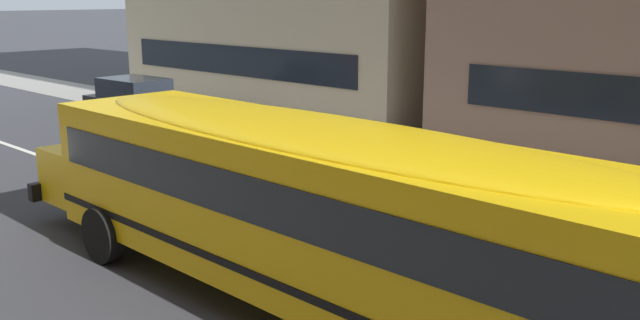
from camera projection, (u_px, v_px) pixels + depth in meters
ground_plane at (404, 282)px, 10.69m from camera, size 400.00×400.00×0.00m
sidewalk_far at (595, 191)px, 15.65m from camera, size 120.00×3.00×0.01m
lane_centreline at (404, 282)px, 10.69m from camera, size 110.00×0.16×0.01m
school_bus at (310, 199)px, 9.47m from camera, size 12.03×2.89×2.69m
parked_car_black_by_hydrant at (137, 102)px, 23.05m from camera, size 3.99×2.06×1.64m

